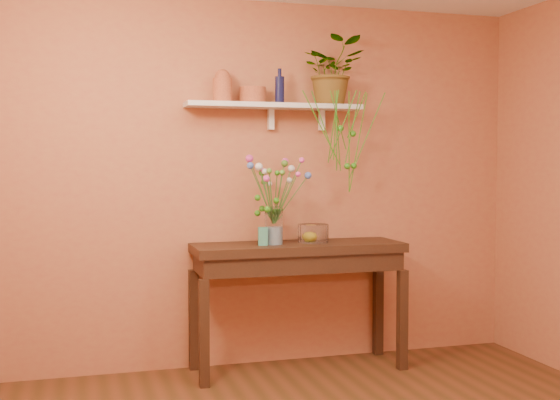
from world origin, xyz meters
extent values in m
cube|color=#B57245|center=(0.00, 2.00, 1.35)|extent=(4.00, 0.04, 2.70)
cube|color=#3B2314|center=(0.19, 1.74, 0.89)|extent=(1.52, 0.49, 0.07)
cube|color=#3B2314|center=(0.19, 1.74, 0.79)|extent=(1.46, 0.45, 0.13)
cube|color=#3B2314|center=(-0.54, 1.52, 0.36)|extent=(0.07, 0.07, 0.73)
cube|color=#3B2314|center=(0.92, 1.52, 0.36)|extent=(0.07, 0.07, 0.73)
cube|color=#3B2314|center=(-0.54, 1.95, 0.36)|extent=(0.07, 0.07, 0.73)
cube|color=#3B2314|center=(0.92, 1.95, 0.36)|extent=(0.07, 0.07, 0.73)
cube|color=white|center=(0.05, 1.87, 1.92)|extent=(1.30, 0.24, 0.04)
cube|color=white|center=(0.05, 1.97, 1.83)|extent=(0.04, 0.05, 0.15)
cube|color=white|center=(0.45, 1.97, 1.83)|extent=(0.04, 0.05, 0.15)
cylinder|color=#B85B36|center=(-0.34, 1.86, 2.02)|extent=(0.18, 0.18, 0.17)
sphere|color=#B85B36|center=(-0.34, 1.86, 2.11)|extent=(0.11, 0.11, 0.11)
cylinder|color=#B85B36|center=(-0.11, 1.90, 2.00)|extent=(0.22, 0.22, 0.12)
cylinder|color=#101238|center=(0.08, 1.84, 2.03)|extent=(0.07, 0.07, 0.19)
cylinder|color=#101238|center=(0.08, 1.84, 2.16)|extent=(0.03, 0.03, 0.06)
imported|color=#338217|center=(0.50, 1.87, 2.18)|extent=(0.52, 0.47, 0.49)
cylinder|color=#338217|center=(0.47, 1.72, 1.77)|extent=(0.01, 0.08, 0.49)
cylinder|color=#368520|center=(0.59, 1.69, 1.76)|extent=(0.07, 0.14, 0.51)
cylinder|color=#368520|center=(0.47, 1.70, 1.73)|extent=(0.07, 0.17, 0.57)
cylinder|color=#338217|center=(0.66, 1.75, 1.66)|extent=(0.13, 0.04, 0.72)
cylinder|color=#368520|center=(0.49, 1.72, 1.81)|extent=(0.19, 0.16, 0.42)
cylinder|color=#368520|center=(0.36, 1.71, 1.80)|extent=(0.19, 0.07, 0.43)
cylinder|color=#338217|center=(0.57, 1.71, 1.65)|extent=(0.07, 0.15, 0.73)
cylinder|color=#368520|center=(0.44, 1.69, 1.76)|extent=(0.02, 0.25, 0.51)
cylinder|color=#368520|center=(0.51, 1.68, 1.78)|extent=(0.12, 0.25, 0.49)
cylinder|color=#338217|center=(0.63, 1.70, 1.85)|extent=(0.10, 0.12, 0.33)
cylinder|color=#368520|center=(0.71, 1.70, 1.71)|extent=(0.23, 0.13, 0.63)
cylinder|color=#368520|center=(0.49, 1.73, 1.73)|extent=(0.13, 0.21, 0.58)
cylinder|color=#338217|center=(0.36, 1.71, 1.75)|extent=(0.32, 0.08, 0.54)
sphere|color=#338217|center=(0.56, 1.72, 1.48)|extent=(0.05, 0.05, 0.05)
sphere|color=#338217|center=(0.63, 1.75, 1.48)|extent=(0.05, 0.05, 0.05)
sphere|color=#338217|center=(0.62, 1.77, 1.72)|extent=(0.05, 0.05, 0.05)
sphere|color=#338217|center=(0.51, 1.71, 1.76)|extent=(0.05, 0.05, 0.05)
cylinder|color=white|center=(0.00, 1.71, 1.06)|extent=(0.13, 0.13, 0.27)
cylinder|color=silver|center=(0.00, 1.71, 0.99)|extent=(0.12, 0.12, 0.13)
cylinder|color=#386B28|center=(0.02, 1.66, 1.26)|extent=(0.03, 0.12, 0.37)
sphere|color=#5C9C37|center=(0.03, 1.60, 1.44)|extent=(0.04, 0.04, 0.04)
cylinder|color=#386B28|center=(0.00, 1.68, 1.25)|extent=(0.01, 0.07, 0.36)
sphere|color=#338217|center=(0.01, 1.65, 1.43)|extent=(0.04, 0.04, 0.04)
cylinder|color=#386B28|center=(0.06, 1.61, 1.25)|extent=(0.11, 0.22, 0.36)
sphere|color=#DC3EA5|center=(0.11, 1.50, 1.43)|extent=(0.04, 0.04, 0.04)
cylinder|color=#386B28|center=(0.09, 1.66, 1.30)|extent=(0.18, 0.11, 0.45)
sphere|color=#DC3EA5|center=(0.18, 1.61, 1.52)|extent=(0.04, 0.04, 0.04)
cylinder|color=#386B28|center=(0.13, 1.71, 1.25)|extent=(0.26, 0.02, 0.34)
sphere|color=#496DD1|center=(0.25, 1.70, 1.42)|extent=(0.05, 0.05, 0.05)
cylinder|color=#386B28|center=(0.06, 1.71, 1.23)|extent=(0.12, 0.01, 0.31)
sphere|color=silver|center=(0.12, 1.71, 1.38)|extent=(0.04, 0.04, 0.04)
cylinder|color=#386B28|center=(0.08, 1.75, 1.27)|extent=(0.16, 0.08, 0.39)
sphere|color=silver|center=(0.15, 1.78, 1.46)|extent=(0.05, 0.05, 0.05)
cylinder|color=#386B28|center=(0.07, 1.81, 1.30)|extent=(0.14, 0.20, 0.45)
sphere|color=#DC3EA5|center=(0.14, 1.91, 1.52)|extent=(0.05, 0.05, 0.05)
cylinder|color=#386B28|center=(0.07, 1.80, 1.29)|extent=(0.13, 0.19, 0.43)
sphere|color=#5C9C37|center=(0.13, 1.89, 1.50)|extent=(0.05, 0.05, 0.05)
cylinder|color=#386B28|center=(0.01, 1.80, 1.21)|extent=(0.03, 0.19, 0.28)
sphere|color=silver|center=(0.02, 1.90, 1.35)|extent=(0.04, 0.04, 0.04)
cylinder|color=#386B28|center=(-0.01, 1.82, 1.22)|extent=(0.02, 0.21, 0.29)
sphere|color=#5C9C37|center=(-0.02, 1.92, 1.37)|extent=(0.04, 0.04, 0.04)
cylinder|color=#386B28|center=(-0.03, 1.77, 1.25)|extent=(0.06, 0.12, 0.36)
sphere|color=#338217|center=(-0.05, 1.83, 1.43)|extent=(0.05, 0.05, 0.05)
cylinder|color=#386B28|center=(-0.07, 1.78, 1.31)|extent=(0.15, 0.14, 0.47)
sphere|color=#DC3EA5|center=(-0.14, 1.85, 1.54)|extent=(0.06, 0.06, 0.06)
cylinder|color=#386B28|center=(-0.04, 1.73, 1.27)|extent=(0.09, 0.04, 0.39)
sphere|color=#DC3EA5|center=(-0.08, 1.75, 1.46)|extent=(0.04, 0.04, 0.04)
cylinder|color=#386B28|center=(-0.08, 1.74, 1.28)|extent=(0.17, 0.06, 0.41)
sphere|color=#496DD1|center=(-0.16, 1.76, 1.49)|extent=(0.05, 0.05, 0.05)
cylinder|color=#386B28|center=(-0.06, 1.69, 1.28)|extent=(0.13, 0.05, 0.41)
sphere|color=silver|center=(-0.12, 1.67, 1.48)|extent=(0.06, 0.06, 0.06)
cylinder|color=#386B28|center=(-0.04, 1.69, 1.26)|extent=(0.09, 0.06, 0.37)
sphere|color=silver|center=(-0.08, 1.67, 1.45)|extent=(0.04, 0.04, 0.04)
cylinder|color=#386B28|center=(-0.05, 1.61, 1.24)|extent=(0.11, 0.21, 0.33)
sphere|color=#DC3EA5|center=(-0.11, 1.51, 1.40)|extent=(0.05, 0.05, 0.05)
cylinder|color=#386B28|center=(-0.03, 1.65, 1.26)|extent=(0.07, 0.13, 0.38)
sphere|color=#5C9C37|center=(-0.07, 1.59, 1.45)|extent=(0.04, 0.04, 0.04)
sphere|color=#338217|center=(-0.09, 1.84, 1.14)|extent=(0.05, 0.05, 0.05)
sphere|color=#338217|center=(0.00, 1.66, 1.24)|extent=(0.05, 0.05, 0.05)
sphere|color=#338217|center=(-0.06, 1.65, 1.18)|extent=(0.05, 0.05, 0.05)
sphere|color=#338217|center=(-0.11, 1.75, 1.26)|extent=(0.05, 0.05, 0.05)
sphere|color=#338217|center=(0.03, 1.83, 1.15)|extent=(0.05, 0.05, 0.05)
sphere|color=#338217|center=(-0.06, 1.82, 1.17)|extent=(0.05, 0.05, 0.05)
cylinder|color=white|center=(0.31, 1.75, 0.99)|extent=(0.22, 0.22, 0.13)
cylinder|color=white|center=(0.31, 1.75, 0.93)|extent=(0.22, 0.22, 0.01)
sphere|color=yellow|center=(0.30, 1.76, 0.97)|extent=(0.08, 0.08, 0.08)
cube|color=teal|center=(-0.09, 1.67, 0.99)|extent=(0.07, 0.06, 0.13)
camera|label=1|loc=(-1.35, -3.08, 1.50)|focal=45.08mm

